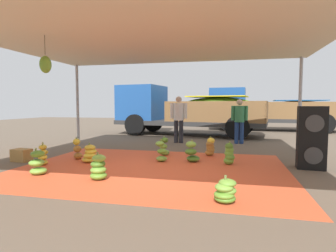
# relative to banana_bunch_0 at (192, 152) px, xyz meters

# --- Properties ---
(ground_plane) EXTENTS (40.00, 40.00, 0.00)m
(ground_plane) POSITION_rel_banana_bunch_0_xyz_m (-0.80, 2.10, -0.25)
(ground_plane) COLOR brown
(tarp_orange) EXTENTS (5.99, 4.60, 0.01)m
(tarp_orange) POSITION_rel_banana_bunch_0_xyz_m (-0.80, -0.90, -0.24)
(tarp_orange) COLOR #D1512D
(tarp_orange) RESTS_ON ground
(tent_canopy) EXTENTS (8.00, 7.00, 2.96)m
(tent_canopy) POSITION_rel_banana_bunch_0_xyz_m (-0.81, -0.99, 2.62)
(tent_canopy) COLOR #9EA0A5
(tent_canopy) RESTS_ON ground
(banana_bunch_0) EXTENTS (0.44, 0.44, 0.56)m
(banana_bunch_0) POSITION_rel_banana_bunch_0_xyz_m (0.00, 0.00, 0.00)
(banana_bunch_0) COLOR #477523
(banana_bunch_0) RESTS_ON tarp_orange
(banana_bunch_1) EXTENTS (0.41, 0.42, 0.40)m
(banana_bunch_1) POSITION_rel_banana_bunch_0_xyz_m (0.89, -2.79, -0.07)
(banana_bunch_1) COLOR #518428
(banana_bunch_1) RESTS_ON tarp_orange
(banana_bunch_2) EXTENTS (0.33, 0.33, 0.54)m
(banana_bunch_2) POSITION_rel_banana_bunch_0_xyz_m (-3.41, -1.15, -0.01)
(banana_bunch_2) COLOR gold
(banana_bunch_2) RESTS_ON tarp_orange
(banana_bunch_3) EXTENTS (0.45, 0.46, 0.49)m
(banana_bunch_3) POSITION_rel_banana_bunch_0_xyz_m (-2.47, -0.63, -0.03)
(banana_bunch_3) COLOR gold
(banana_bunch_3) RESTS_ON tarp_orange
(banana_bunch_4) EXTENTS (0.38, 0.35, 0.56)m
(banana_bunch_4) POSITION_rel_banana_bunch_0_xyz_m (-0.89, 0.74, -0.00)
(banana_bunch_4) COLOR #75A83D
(banana_bunch_4) RESTS_ON tarp_orange
(banana_bunch_5) EXTENTS (0.35, 0.38, 0.54)m
(banana_bunch_5) POSITION_rel_banana_bunch_0_xyz_m (-2.90, -1.98, -0.01)
(banana_bunch_5) COLOR #75A83D
(banana_bunch_5) RESTS_ON tarp_orange
(banana_bunch_6) EXTENTS (0.35, 0.36, 0.55)m
(banana_bunch_6) POSITION_rel_banana_bunch_0_xyz_m (0.92, -0.09, 0.01)
(banana_bunch_6) COLOR #60932D
(banana_bunch_6) RESTS_ON tarp_orange
(banana_bunch_7) EXTENTS (0.41, 0.42, 0.52)m
(banana_bunch_7) POSITION_rel_banana_bunch_0_xyz_m (-1.51, -2.04, -0.02)
(banana_bunch_7) COLOR #60932D
(banana_bunch_7) RESTS_ON tarp_orange
(banana_bunch_8) EXTENTS (0.39, 0.39, 0.57)m
(banana_bunch_8) POSITION_rel_banana_bunch_0_xyz_m (-0.76, -0.11, -0.00)
(banana_bunch_8) COLOR #75A83D
(banana_bunch_8) RESTS_ON tarp_orange
(banana_bunch_9) EXTENTS (0.37, 0.36, 0.55)m
(banana_bunch_9) POSITION_rel_banana_bunch_0_xyz_m (0.39, 0.92, 0.01)
(banana_bunch_9) COLOR #996628
(banana_bunch_9) RESTS_ON tarp_orange
(banana_bunch_10) EXTENTS (0.31, 0.32, 0.58)m
(banana_bunch_10) POSITION_rel_banana_bunch_0_xyz_m (-2.98, -0.34, 0.02)
(banana_bunch_10) COLOR #996628
(banana_bunch_10) RESTS_ON tarp_orange
(cargo_truck_main) EXTENTS (7.24, 3.25, 2.40)m
(cargo_truck_main) POSITION_rel_banana_bunch_0_xyz_m (-1.26, 6.30, 0.97)
(cargo_truck_main) COLOR #2D2D2D
(cargo_truck_main) RESTS_ON ground
(cargo_truck_far) EXTENTS (7.10, 2.73, 2.40)m
(cargo_truck_far) POSITION_rel_banana_bunch_0_xyz_m (2.89, 9.74, 0.94)
(cargo_truck_far) COLOR #2D2D2D
(cargo_truck_far) RESTS_ON ground
(worker_0) EXTENTS (0.60, 0.37, 1.65)m
(worker_0) POSITION_rel_banana_bunch_0_xyz_m (1.24, 3.73, 0.72)
(worker_0) COLOR navy
(worker_0) RESTS_ON ground
(worker_1) EXTENTS (0.65, 0.39, 1.76)m
(worker_1) POSITION_rel_banana_bunch_0_xyz_m (-1.00, 3.48, 0.78)
(worker_1) COLOR #26262D
(worker_1) RESTS_ON ground
(speaker_stack) EXTENTS (0.62, 0.46, 1.41)m
(speaker_stack) POSITION_rel_banana_bunch_0_xyz_m (2.71, -0.12, 0.46)
(speaker_stack) COLOR black
(speaker_stack) RESTS_ON ground
(crate_0) EXTENTS (0.48, 0.37, 0.31)m
(crate_0) POSITION_rel_banana_bunch_0_xyz_m (-4.27, -0.85, -0.09)
(crate_0) COLOR olive
(crate_0) RESTS_ON ground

